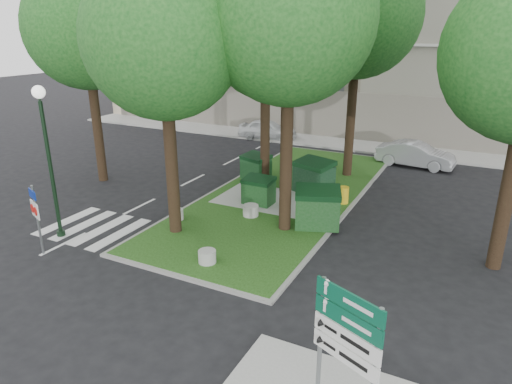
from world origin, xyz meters
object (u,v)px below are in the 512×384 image
Objects in this scene: dumpster_c at (314,177)px; dumpster_b at (259,191)px; tree_median_near_left at (166,22)px; tree_median_far at (361,0)px; bollard_left at (176,214)px; car_white at (268,129)px; tree_median_mid at (268,32)px; bollard_mid at (251,210)px; car_silver at (415,154)px; dumpster_d at (317,208)px; dumpster_a at (256,167)px; bollard_right at (207,256)px; tree_street_left at (86,16)px; traffic_sign_pole at (36,211)px; directional_sign at (347,340)px; tree_median_near_right at (293,0)px; street_lamp at (47,145)px; litter_bin at (344,195)px.

dumpster_b is at bearing -104.67° from dumpster_c.
tree_median_near_left is 10.24m from tree_median_far.
car_white is (-2.92, 14.40, 0.35)m from bollard_left.
tree_median_mid reaches higher than bollard_left.
car_silver reaches higher than bollard_mid.
tree_median_mid is at bearing 114.75° from dumpster_d.
dumpster_c is at bearing 8.83° from dumpster_a.
dumpster_d reaches higher than bollard_right.
tree_median_far reaches higher than bollard_mid.
tree_street_left is 8.46× the size of dumpster_b.
dumpster_d is at bearing 31.04° from tree_median_near_left.
tree_street_left is 9.99m from traffic_sign_pole.
directional_sign is (8.12, -12.51, 1.30)m from dumpster_a.
tree_median_near_right is 2.12× the size of street_lamp.
street_lamp reaches higher than bollard_mid.
tree_median_near_left is 9.40m from dumpster_c.
dumpster_d reaches higher than bollard_mid.
tree_median_mid reaches higher than litter_bin.
street_lamp is 12.29m from directional_sign.
bollard_mid is at bearing -75.20° from dumpster_b.
dumpster_c is (1.60, 2.35, 0.17)m from dumpster_b.
tree_median_near_right is 7.80m from dumpster_b.
car_white is (-3.61, 15.20, -6.65)m from tree_median_near_left.
car_white is (-8.22, 9.74, 0.19)m from litter_bin.
tree_median_near_left is 4.09m from tree_median_near_right.
car_white is at bearing 89.65° from street_lamp.
tree_median_mid is 7.76m from litter_bin.
directional_sign reaches higher than bollard_mid.
tree_median_far is at bearing 74.39° from bollard_mid.
tree_median_near_right is at bearing -107.84° from litter_bin.
street_lamp reaches higher than dumpster_b.
traffic_sign_pole is at bearing -140.75° from tree_median_near_right.
tree_street_left is 12.37m from dumpster_c.
bollard_right is 0.92× the size of bollard_mid.
car_white reaches higher than litter_bin.
dumpster_c is 1.79m from litter_bin.
street_lamp reaches higher than car_white.
litter_bin is (1.61, -0.68, -0.38)m from dumpster_c.
dumpster_b is at bearing 80.55° from traffic_sign_pole.
litter_bin is at bearing -147.45° from car_white.
tree_median_mid is 1.85× the size of street_lamp.
tree_median_far is at bearing 84.85° from traffic_sign_pole.
bollard_mid is (1.73, 2.44, -6.98)m from tree_median_near_left.
bollard_mid is 10.47m from directional_sign.
directional_sign is at bearing -54.53° from dumpster_b.
tree_median_mid is 2.54× the size of car_white.
bollard_right is 5.80m from traffic_sign_pole.
dumpster_a reaches higher than bollard_left.
tree_median_near_right is at bearing 61.92° from traffic_sign_pole.
tree_street_left reaches higher than dumpster_d.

